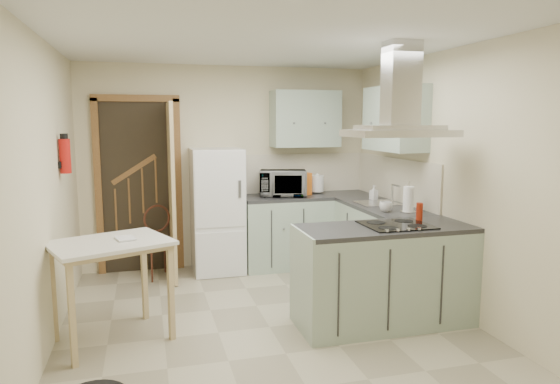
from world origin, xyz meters
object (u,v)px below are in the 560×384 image
object	(u,v)px
microwave	(283,183)
peninsula	(385,275)
extractor_hood	(399,133)
fridge	(217,211)
bentwood_chair	(158,245)
drop_leaf_table	(112,291)

from	to	relation	value
microwave	peninsula	bearing A→B (deg)	-64.17
peninsula	extractor_hood	bearing A→B (deg)	0.00
peninsula	extractor_hood	size ratio (longest dim) A/B	1.72
fridge	extractor_hood	size ratio (longest dim) A/B	1.67
peninsula	bentwood_chair	size ratio (longest dim) A/B	2.02
fridge	peninsula	distance (m)	2.35
extractor_hood	microwave	world-z (taller)	extractor_hood
extractor_hood	bentwood_chair	bearing A→B (deg)	136.69
bentwood_chair	microwave	bearing A→B (deg)	-18.52
drop_leaf_table	microwave	size ratio (longest dim) A/B	1.60
peninsula	extractor_hood	distance (m)	1.27
extractor_hood	drop_leaf_table	distance (m)	2.78
fridge	drop_leaf_table	distance (m)	2.08
fridge	peninsula	xyz separation A→B (m)	(1.22, -1.98, -0.30)
fridge	microwave	distance (m)	0.88
fridge	extractor_hood	world-z (taller)	extractor_hood
bentwood_chair	drop_leaf_table	bearing A→B (deg)	-124.69
peninsula	microwave	bearing A→B (deg)	101.48
fridge	extractor_hood	distance (m)	2.57
fridge	drop_leaf_table	bearing A→B (deg)	-123.23
fridge	peninsula	size ratio (longest dim) A/B	0.97
peninsula	microwave	world-z (taller)	microwave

